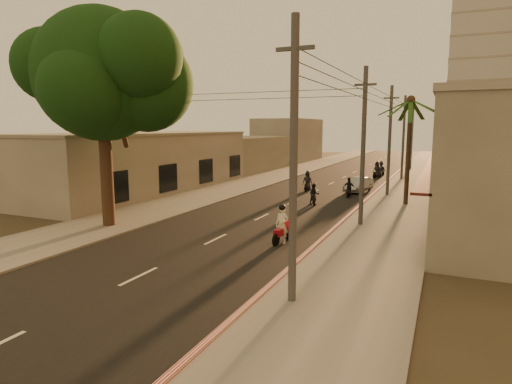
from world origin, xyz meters
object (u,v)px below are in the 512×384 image
broadleaf_tree (109,75)px  scooter_red (282,226)px  scooter_mid_b (349,188)px  scooter_far_c (377,170)px  scooter_far_b (381,169)px  parked_car (359,185)px  palm_tree (411,106)px  scooter_mid_a (314,195)px  scooter_far_a (307,182)px

broadleaf_tree → scooter_red: (9.95, 0.60, -7.61)m
scooter_mid_b → scooter_far_c: scooter_far_c is taller
scooter_far_b → parked_car: 13.53m
scooter_mid_b → scooter_far_b: (0.25, 16.79, 0.07)m
broadleaf_tree → scooter_far_b: broadleaf_tree is taller
broadleaf_tree → scooter_mid_b: 20.32m
scooter_red → parked_car: scooter_red is taller
scooter_far_b → parked_car: (-0.08, -13.53, -0.17)m
palm_tree → scooter_mid_a: size_ratio=5.03×
broadleaf_tree → scooter_far_a: bearing=71.5°
scooter_far_b → scooter_far_c: (-0.15, -2.23, 0.05)m
parked_car → scooter_far_c: size_ratio=2.13×
scooter_mid_a → scooter_far_c: bearing=64.6°
scooter_red → scooter_far_a: size_ratio=1.06×
broadleaf_tree → scooter_far_a: (5.95, 17.73, -7.64)m
palm_tree → scooter_mid_a: (-6.19, -2.51, -6.40)m
scooter_red → scooter_far_b: (0.33, 32.08, -0.05)m
scooter_far_a → scooter_far_c: size_ratio=0.98×
scooter_red → scooter_mid_b: 15.29m
palm_tree → scooter_far_c: size_ratio=4.29×
parked_car → scooter_far_c: bearing=101.1°
scooter_far_b → scooter_far_c: bearing=-80.4°
scooter_red → scooter_far_c: size_ratio=1.05×
scooter_red → scooter_far_c: 29.85m
broadleaf_tree → palm_tree: (14.61, 13.86, -1.33)m
scooter_far_c → parked_car: bearing=-71.8°
palm_tree → scooter_mid_a: 9.25m
scooter_red → scooter_mid_b: (0.07, 15.29, -0.12)m
scooter_red → scooter_mid_b: scooter_red is taller
broadleaf_tree → scooter_red: broadleaf_tree is taller
scooter_far_a → scooter_far_c: (4.18, 12.72, 0.04)m
scooter_far_a → broadleaf_tree: bearing=-115.0°
scooter_red → scooter_far_b: bearing=96.4°
scooter_far_a → scooter_far_c: scooter_far_c is taller
broadleaf_tree → palm_tree: bearing=43.5°
scooter_far_a → scooter_far_b: size_ratio=1.06×
scooter_mid_a → parked_car: (1.78, 7.81, -0.11)m
palm_tree → scooter_far_b: palm_tree is taller
broadleaf_tree → scooter_far_b: (10.28, 32.68, -7.66)m
scooter_mid_a → scooter_far_b: bearing=64.8°
palm_tree → scooter_far_c: 18.31m
scooter_far_b → scooter_far_c: scooter_far_c is taller
scooter_mid_b → scooter_mid_a: bearing=-113.6°
scooter_mid_b → scooter_far_a: size_ratio=0.90×
scooter_far_c → scooter_mid_a: bearing=-77.3°
broadleaf_tree → parked_car: (10.20, 19.16, -7.84)m
broadleaf_tree → scooter_far_b: size_ratio=6.82×
scooter_mid_b → scooter_far_b: 16.79m
palm_tree → parked_car: size_ratio=2.01×
palm_tree → scooter_red: bearing=-109.4°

